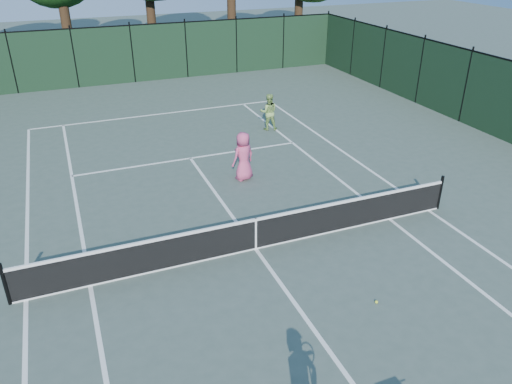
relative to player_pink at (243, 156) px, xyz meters
name	(u,v)px	position (x,y,z in m)	size (l,w,h in m)	color
ground	(256,249)	(-1.19, -4.04, -0.82)	(90.00, 90.00, 0.00)	#45544A
sideline_doubles_left	(26,300)	(-6.67, -4.04, -0.81)	(0.10, 23.77, 0.01)	white
sideline_doubles_right	(428,210)	(4.30, -4.04, -0.81)	(0.10, 23.77, 0.01)	white
sideline_singles_left	(90,286)	(-5.30, -4.04, -0.81)	(0.10, 23.77, 0.01)	white
sideline_singles_right	(389,219)	(2.93, -4.04, -0.81)	(0.10, 23.77, 0.01)	white
baseline_far	(159,114)	(-1.19, 7.84, -0.81)	(10.97, 0.10, 0.01)	white
service_line_far	(190,158)	(-1.19, 2.36, -0.81)	(8.23, 0.10, 0.01)	white
center_service_line	(256,249)	(-1.19, -4.04, -0.81)	(0.10, 12.80, 0.01)	white
tennis_net	(256,233)	(-1.19, -4.04, -0.34)	(11.69, 0.09, 1.06)	black
fence_far	(133,55)	(-1.19, 13.96, 0.68)	(24.00, 0.05, 3.00)	black
player_pink	(243,156)	(0.00, 0.00, 0.00)	(0.92, 0.74, 1.63)	#D64B7B
player_green	(269,112)	(2.66, 4.13, -0.06)	(0.88, 0.78, 1.51)	#8BB359
loose_ball_midcourt	(376,302)	(0.48, -7.02, -0.78)	(0.07, 0.07, 0.07)	#E2F231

